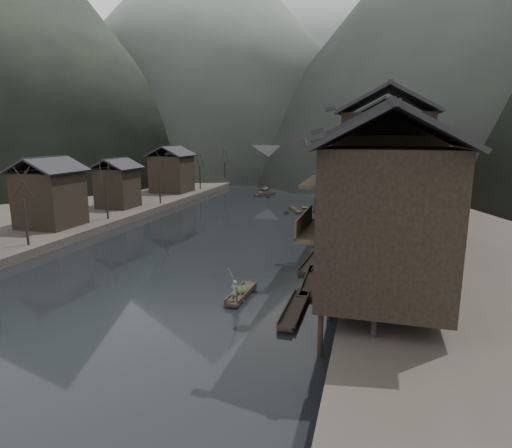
% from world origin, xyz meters
% --- Properties ---
extents(water, '(300.00, 300.00, 0.00)m').
position_xyz_m(water, '(0.00, 0.00, 0.00)').
color(water, black).
rests_on(water, ground).
extents(right_bank, '(40.00, 200.00, 1.80)m').
position_xyz_m(right_bank, '(35.00, 40.00, 0.90)').
color(right_bank, '#2D2823').
rests_on(right_bank, ground).
extents(left_bank, '(40.00, 200.00, 1.20)m').
position_xyz_m(left_bank, '(-35.00, 40.00, 0.60)').
color(left_bank, '#2D2823').
rests_on(left_bank, ground).
extents(stilt_houses, '(9.00, 67.60, 16.66)m').
position_xyz_m(stilt_houses, '(17.28, 19.48, 9.02)').
color(stilt_houses, black).
rests_on(stilt_houses, ground).
extents(left_houses, '(8.10, 53.20, 8.73)m').
position_xyz_m(left_houses, '(-20.50, 20.12, 5.66)').
color(left_houses, black).
rests_on(left_houses, left_bank).
extents(bare_trees, '(3.57, 72.77, 7.14)m').
position_xyz_m(bare_trees, '(-17.00, 25.86, 6.12)').
color(bare_trees, black).
rests_on(bare_trees, left_bank).
extents(moored_sampans, '(3.13, 66.19, 0.47)m').
position_xyz_m(moored_sampans, '(12.00, 24.04, 0.20)').
color(moored_sampans, black).
rests_on(moored_sampans, water).
extents(midriver_boats, '(13.19, 30.17, 0.44)m').
position_xyz_m(midriver_boats, '(-1.71, 46.60, 0.20)').
color(midriver_boats, black).
rests_on(midriver_boats, water).
extents(stone_bridge, '(40.00, 6.00, 9.00)m').
position_xyz_m(stone_bridge, '(-0.00, 72.00, 5.11)').
color(stone_bridge, '#4C4C4F').
rests_on(stone_bridge, ground).
extents(hills, '(320.00, 380.00, 119.15)m').
position_xyz_m(hills, '(6.93, 168.48, 54.51)').
color(hills, black).
rests_on(hills, ground).
extents(hero_sampan, '(1.19, 4.88, 0.43)m').
position_xyz_m(hero_sampan, '(7.48, -3.31, 0.20)').
color(hero_sampan, black).
rests_on(hero_sampan, water).
extents(cargo_heap, '(1.07, 1.40, 0.64)m').
position_xyz_m(cargo_heap, '(7.47, -3.08, 0.75)').
color(cargo_heap, black).
rests_on(cargo_heap, hero_sampan).
extents(boatman, '(0.64, 0.45, 1.66)m').
position_xyz_m(boatman, '(7.55, -5.00, 1.26)').
color(boatman, slate).
rests_on(boatman, hero_sampan).
extents(bamboo_pole, '(0.82, 1.70, 3.37)m').
position_xyz_m(bamboo_pole, '(7.75, -5.00, 3.78)').
color(bamboo_pole, '#8C7A51').
rests_on(bamboo_pole, boatman).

